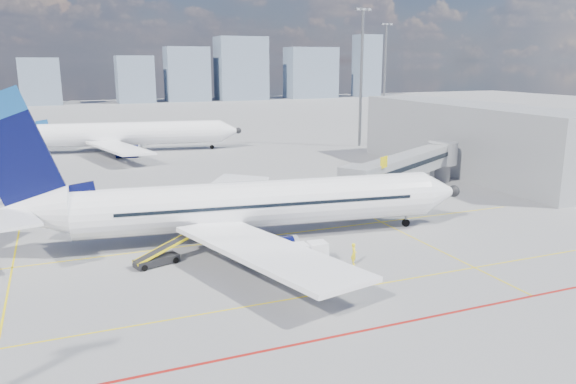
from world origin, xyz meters
The scene contains 13 objects.
ground centered at (0.00, 0.00, 0.00)m, with size 420.00×420.00×0.00m, color slate.
apron_markings centered at (-0.58, -3.91, 0.01)m, with size 90.00×35.12×0.01m.
jet_bridge centered at (23.51, 16.91, 3.74)m, with size 23.55×15.78×6.30m.
terminal_block centered at (39.95, 26.00, 5.00)m, with size 10.00×42.00×10.00m.
floodlight_mast_ne centered at (38.00, 55.00, 13.59)m, with size 3.20×0.61×25.45m.
floodlight_mast_far centered at (65.00, 90.00, 13.59)m, with size 3.20×0.61×25.45m.
distant_skyline centered at (2.11, 190.00, 12.01)m, with size 252.46×14.72×29.91m.
main_aircraft centered at (-1.00, 7.90, 3.22)m, with size 43.61×37.87×12.77m.
second_aircraft centered at (-5.28, 64.76, 3.22)m, with size 42.49×36.76×12.47m.
baggage_tug centered at (1.60, -3.34, 0.63)m, with size 2.18×1.83×1.32m.
cargo_dolly centered at (1.99, -0.39, 1.00)m, with size 3.44×1.74×1.83m.
belt_loader centered at (-9.15, 4.24, 0.54)m, with size 5.19×2.61×2.09m.
ramp_worker centered at (5.44, -1.73, 0.91)m, with size 0.66×0.43×1.81m, color yellow.
Camera 1 is at (-15.72, -39.19, 16.02)m, focal length 35.00 mm.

